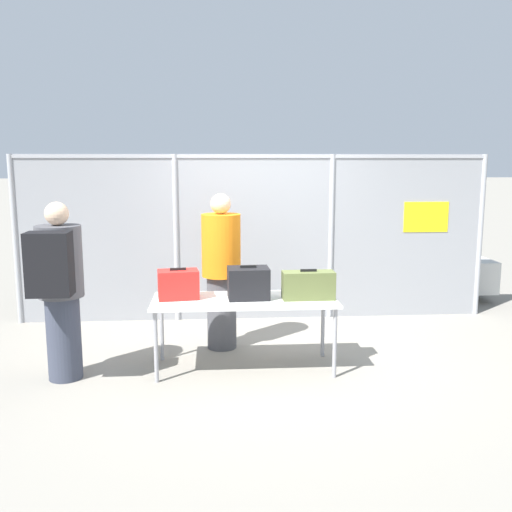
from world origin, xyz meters
name	(u,v)px	position (x,y,z in m)	size (l,w,h in m)	color
ground_plane	(265,361)	(0.00, 0.00, 0.00)	(120.00, 120.00, 0.00)	gray
fence_section	(256,234)	(0.02, 1.65, 1.13)	(6.13, 0.07, 2.15)	#9EA0A5
inspection_table	(245,304)	(-0.22, -0.20, 0.67)	(1.82, 0.73, 0.72)	silver
suitcase_red	(178,284)	(-0.88, -0.12, 0.86)	(0.43, 0.30, 0.31)	red
suitcase_black	(248,283)	(-0.18, -0.17, 0.88)	(0.42, 0.32, 0.33)	black
suitcase_olive	(308,285)	(0.41, -0.24, 0.86)	(0.52, 0.21, 0.30)	#566033
traveler_hooded	(59,285)	(-1.96, -0.39, 0.94)	(0.42, 0.65, 1.70)	#383D4C
security_worker_near	(221,269)	(-0.44, 0.48, 0.89)	(0.43, 0.43, 1.73)	#4C4C51
utility_trailer	(397,271)	(2.32, 2.87, 0.36)	(3.25, 2.21, 0.61)	silver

